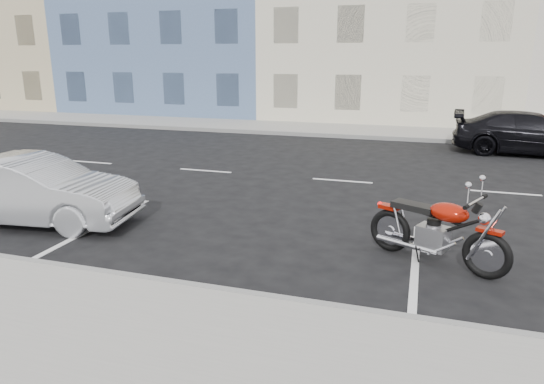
{
  "coord_description": "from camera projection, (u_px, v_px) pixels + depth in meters",
  "views": [
    {
      "loc": [
        -0.06,
        -12.54,
        3.21
      ],
      "look_at": [
        -2.62,
        -4.34,
        0.8
      ],
      "focal_mm": 32.0,
      "sensor_mm": 36.0,
      "label": 1
    }
  ],
  "objects": [
    {
      "name": "ground",
      "position": [
        420.0,
        187.0,
        12.38
      ],
      "size": [
        120.0,
        120.0,
        0.0
      ],
      "primitive_type": "plane",
      "color": "black",
      "rests_on": "ground"
    },
    {
      "name": "sidewalk_far",
      "position": [
        308.0,
        129.0,
        21.78
      ],
      "size": [
        80.0,
        3.4,
        0.15
      ],
      "primitive_type": "cube",
      "color": "gray",
      "rests_on": "ground"
    },
    {
      "name": "curb_near",
      "position": [
        70.0,
        270.0,
        7.35
      ],
      "size": [
        80.0,
        0.12,
        0.16
      ],
      "primitive_type": "cube",
      "color": "gray",
      "rests_on": "ground"
    },
    {
      "name": "curb_far",
      "position": [
        298.0,
        134.0,
        20.22
      ],
      "size": [
        80.0,
        0.12,
        0.16
      ],
      "primitive_type": "cube",
      "color": "gray",
      "rests_on": "ground"
    },
    {
      "name": "bldg_far_west",
      "position": [
        36.0,
        14.0,
        33.18
      ],
      "size": [
        12.0,
        12.0,
        12.0
      ],
      "primitive_type": "cube",
      "color": "tan",
      "rests_on": "ground"
    },
    {
      "name": "bldg_blue",
      "position": [
        195.0,
        1.0,
        29.61
      ],
      "size": [
        12.0,
        12.0,
        13.0
      ],
      "primitive_type": "cube",
      "color": "#4C648D",
      "rests_on": "ground"
    },
    {
      "name": "bldg_cream",
      "position": [
        395.0,
        8.0,
        26.38
      ],
      "size": [
        12.0,
        12.0,
        11.5
      ],
      "primitive_type": "cube",
      "color": "beige",
      "rests_on": "ground"
    },
    {
      "name": "motorcycle",
      "position": [
        490.0,
        246.0,
        7.1
      ],
      "size": [
        2.17,
        1.16,
        1.17
      ],
      "rotation": [
        0.0,
        0.0,
        -0.43
      ],
      "color": "black",
      "rests_on": "ground"
    },
    {
      "name": "sedan_silver",
      "position": [
        32.0,
        190.0,
        9.51
      ],
      "size": [
        4.22,
        1.93,
        1.34
      ],
      "primitive_type": "imported",
      "rotation": [
        0.0,
        0.0,
        1.7
      ],
      "color": "#A6A9AE",
      "rests_on": "ground"
    },
    {
      "name": "car_far",
      "position": [
        530.0,
        133.0,
        16.26
      ],
      "size": [
        5.04,
        2.33,
        1.43
      ],
      "primitive_type": "imported",
      "rotation": [
        0.0,
        0.0,
        1.5
      ],
      "color": "black",
      "rests_on": "ground"
    }
  ]
}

